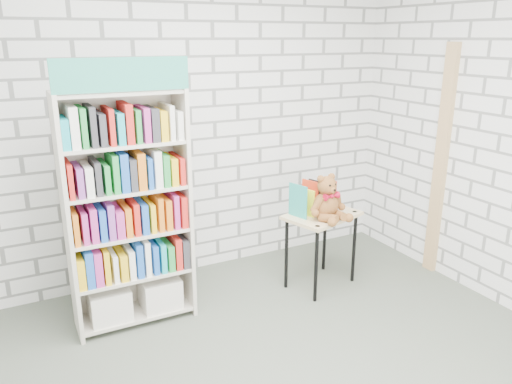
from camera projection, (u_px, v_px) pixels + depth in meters
name	position (u px, v px, depth m)	size (l,w,h in m)	color
room_shell	(281.00, 111.00, 2.51)	(4.52, 4.02, 2.81)	silver
bookshelf	(128.00, 209.00, 3.69)	(0.90, 0.35, 2.01)	beige
display_table	(322.00, 224.00, 4.34)	(0.72, 0.59, 0.67)	#D3B37F
table_books	(314.00, 197.00, 4.35)	(0.47, 0.31, 0.26)	teal
teddy_bear	(328.00, 201.00, 4.16)	(0.35, 0.33, 0.38)	brown
door_trim	(441.00, 163.00, 4.50)	(0.05, 0.12, 2.10)	tan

